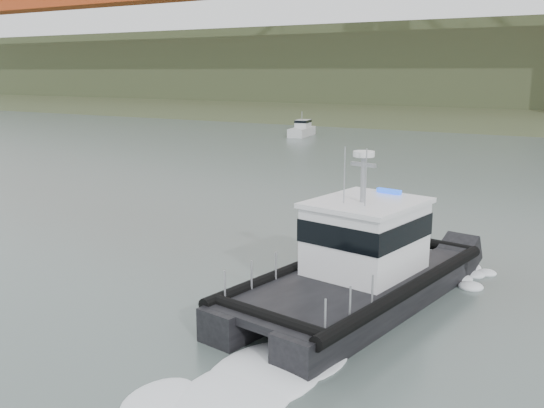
{
  "coord_description": "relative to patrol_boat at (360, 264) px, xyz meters",
  "views": [
    {
      "loc": [
        12.65,
        -14.52,
        8.37
      ],
      "look_at": [
        -1.09,
        8.99,
        2.4
      ],
      "focal_mm": 40.0,
      "sensor_mm": 36.0,
      "label": 1
    }
  ],
  "objects": [
    {
      "name": "ground",
      "position": [
        -4.74,
        -5.41,
        -1.46
      ],
      "size": [
        400.0,
        400.0,
        0.0
      ],
      "primitive_type": "plane",
      "color": "slate",
      "rests_on": "ground"
    },
    {
      "name": "patrol_boat",
      "position": [
        0.0,
        0.0,
        0.0
      ],
      "size": [
        6.21,
        12.53,
        5.82
      ],
      "rotation": [
        0.0,
        0.0,
        -0.16
      ],
      "color": "black",
      "rests_on": "ground"
    },
    {
      "name": "motorboat",
      "position": [
        -29.24,
        51.62,
        -0.63
      ],
      "size": [
        2.99,
        6.3,
        3.32
      ],
      "rotation": [
        0.0,
        0.0,
        0.17
      ],
      "color": "silver",
      "rests_on": "ground"
    }
  ]
}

